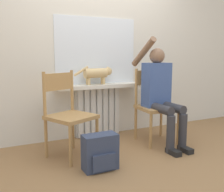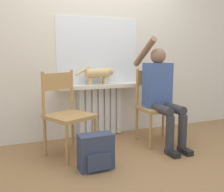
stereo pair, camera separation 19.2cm
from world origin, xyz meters
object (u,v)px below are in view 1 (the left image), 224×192
(chair_left, at_px, (68,113))
(backpack, at_px, (100,152))
(chair_right, at_px, (155,104))
(cat, at_px, (98,73))
(person, at_px, (160,91))

(chair_left, distance_m, backpack, 0.62)
(chair_left, bearing_deg, chair_right, -24.70)
(cat, xyz_separation_m, backpack, (-0.39, -0.98, -0.72))
(chair_left, height_order, person, person)
(chair_left, distance_m, person, 1.20)
(chair_right, xyz_separation_m, person, (-0.00, -0.12, 0.20))
(person, relative_size, backpack, 3.78)
(cat, height_order, backpack, cat)
(chair_left, xyz_separation_m, chair_right, (1.18, 0.00, 0.00))
(chair_right, bearing_deg, chair_left, -175.72)
(person, height_order, backpack, person)
(cat, distance_m, backpack, 1.28)
(person, distance_m, cat, 0.88)
(chair_left, relative_size, chair_right, 1.00)
(chair_right, height_order, person, person)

